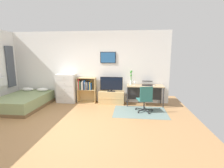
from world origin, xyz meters
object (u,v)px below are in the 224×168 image
at_px(office_chair, 145,98).
at_px(computer_mouse, 154,85).
at_px(bookshelf, 86,88).
at_px(laptop, 147,83).
at_px(bed, 24,101).
at_px(wine_glass, 135,82).
at_px(tv_stand, 111,97).
at_px(desk, 145,89).
at_px(bamboo_vase, 131,77).
at_px(dresser, 67,88).
at_px(television, 111,84).

xyz_separation_m(office_chair, computer_mouse, (0.36, 0.72, 0.30)).
distance_m(bookshelf, computer_mouse, 2.55).
bearing_deg(laptop, bed, -165.78).
bearing_deg(wine_glass, office_chair, -67.01).
relative_size(tv_stand, desk, 0.73).
xyz_separation_m(bamboo_vase, wine_glass, (0.14, -0.17, -0.13)).
bearing_deg(bamboo_vase, office_chair, -63.77).
bearing_deg(bamboo_vase, bed, -166.82).
distance_m(tv_stand, office_chair, 1.47).
bearing_deg(bed, tv_stand, 15.09).
height_order(laptop, bamboo_vase, bamboo_vase).
bearing_deg(tv_stand, bookshelf, 177.50).
relative_size(desk, computer_mouse, 12.55).
relative_size(bookshelf, computer_mouse, 9.31).
distance_m(bed, dresser, 1.52).
bearing_deg(bed, television, 14.69).
distance_m(dresser, bamboo_vase, 2.50).
bearing_deg(bookshelf, wine_glass, -4.57).
relative_size(dresser, desk, 0.85).
bearing_deg(television, laptop, -0.02).
xyz_separation_m(tv_stand, laptop, (1.31, -0.02, 0.57)).
xyz_separation_m(tv_stand, desk, (1.23, 0.00, 0.36)).
xyz_separation_m(computer_mouse, wine_glass, (-0.68, 0.03, 0.12)).
height_order(dresser, desk, dresser).
distance_m(tv_stand, television, 0.51).
bearing_deg(bamboo_vase, wine_glass, -51.76).
height_order(tv_stand, wine_glass, wine_glass).
height_order(tv_stand, computer_mouse, computer_mouse).
height_order(bed, wine_glass, wine_glass).
bearing_deg(wine_glass, laptop, 10.37).
height_order(bed, tv_stand, bed).
xyz_separation_m(desk, office_chair, (-0.05, -0.86, -0.14)).
distance_m(dresser, computer_mouse, 3.28).
bearing_deg(laptop, television, -176.06).
bearing_deg(dresser, laptop, -0.15).
relative_size(dresser, wine_glass, 6.14).
bearing_deg(desk, wine_glass, -164.01).
xyz_separation_m(dresser, computer_mouse, (3.28, -0.12, 0.20)).
xyz_separation_m(bed, tv_stand, (3.00, 0.80, 0.01)).
distance_m(bookshelf, bamboo_vase, 1.76).
bearing_deg(bamboo_vase, television, -172.76).
height_order(tv_stand, bamboo_vase, bamboo_vase).
relative_size(office_chair, computer_mouse, 8.27).
distance_m(tv_stand, laptop, 1.43).
xyz_separation_m(bed, bookshelf, (2.00, 0.84, 0.36)).
relative_size(dresser, television, 1.33).
relative_size(dresser, bookshelf, 1.14).
height_order(desk, office_chair, office_chair).
bearing_deg(wine_glass, tv_stand, 173.05).
relative_size(tv_stand, wine_glass, 5.27).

